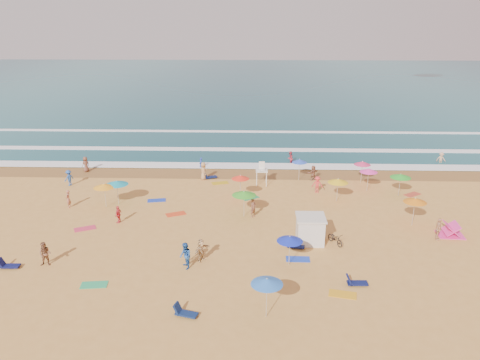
{
  "coord_description": "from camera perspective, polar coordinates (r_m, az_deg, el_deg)",
  "views": [
    {
      "loc": [
        3.19,
        -36.57,
        16.44
      ],
      "look_at": [
        1.89,
        6.0,
        1.5
      ],
      "focal_mm": 35.0,
      "sensor_mm": 36.0,
      "label": 1
    }
  ],
  "objects": [
    {
      "name": "bicycle",
      "position": [
        36.57,
        11.53,
        -7.01
      ],
      "size": [
        1.33,
        1.81,
        0.91
      ],
      "primitive_type": "imported",
      "rotation": [
        0.0,
        0.0,
        0.48
      ],
      "color": "black",
      "rests_on": "ground"
    },
    {
      "name": "ground",
      "position": [
        40.22,
        -2.97,
        -4.82
      ],
      "size": [
        220.0,
        220.0,
        0.0
      ],
      "primitive_type": "plane",
      "color": "gold",
      "rests_on": "ground"
    },
    {
      "name": "loungers",
      "position": [
        36.24,
        4.27,
        -7.4
      ],
      "size": [
        41.81,
        25.33,
        0.34
      ],
      "color": "#0F134B",
      "rests_on": "ground"
    },
    {
      "name": "beachgoers",
      "position": [
        43.3,
        -2.57,
        -1.84
      ],
      "size": [
        44.25,
        26.06,
        2.15
      ],
      "color": "tan",
      "rests_on": "ground"
    },
    {
      "name": "cabana_roof",
      "position": [
        35.89,
        8.63,
        -4.52
      ],
      "size": [
        2.2,
        2.2,
        0.12
      ],
      "primitive_type": "cube",
      "color": "silver",
      "rests_on": "cabana"
    },
    {
      "name": "wet_sand",
      "position": [
        51.85,
        -1.87,
        0.84
      ],
      "size": [
        220.0,
        220.0,
        0.0
      ],
      "primitive_type": "plane",
      "color": "olive",
      "rests_on": "ground"
    },
    {
      "name": "surf_foam",
      "position": [
        60.24,
        -1.36,
        3.58
      ],
      "size": [
        200.0,
        18.7,
        0.05
      ],
      "color": "white",
      "rests_on": "ground"
    },
    {
      "name": "cabana",
      "position": [
        36.33,
        8.54,
        -6.05
      ],
      "size": [
        2.0,
        2.0,
        2.0
      ],
      "primitive_type": "cube",
      "color": "silver",
      "rests_on": "ground"
    },
    {
      "name": "beach_umbrellas",
      "position": [
        39.04,
        -3.78,
        -2.24
      ],
      "size": [
        51.41,
        27.99,
        0.81
      ],
      "color": "#DB3065",
      "rests_on": "ground"
    },
    {
      "name": "ocean",
      "position": [
        121.73,
        0.23,
        11.57
      ],
      "size": [
        220.0,
        140.0,
        0.18
      ],
      "primitive_type": "cube",
      "color": "#0C4756",
      "rests_on": "ground"
    },
    {
      "name": "lifeguard_stand",
      "position": [
        48.0,
        2.65,
        0.61
      ],
      "size": [
        1.2,
        1.2,
        2.1
      ],
      "primitive_type": null,
      "color": "white",
      "rests_on": "ground"
    },
    {
      "name": "towels",
      "position": [
        38.7,
        -4.64,
        -5.85
      ],
      "size": [
        39.85,
        23.6,
        0.03
      ],
      "color": "red",
      "rests_on": "ground"
    }
  ]
}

